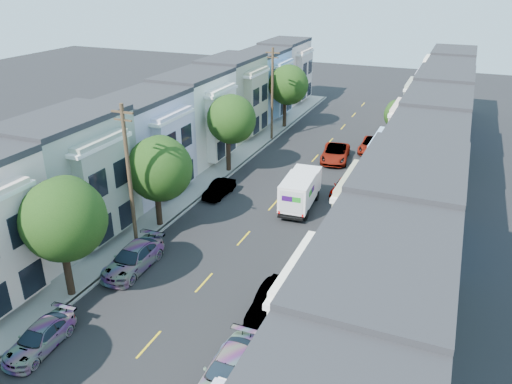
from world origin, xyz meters
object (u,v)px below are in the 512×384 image
at_px(tree_d, 231,119).
at_px(parked_right_d, 372,145).
at_px(tree_far_r, 398,115).
at_px(parked_left_b, 40,338).
at_px(tree_e, 288,85).
at_px(parked_left_c, 133,259).
at_px(lead_sedan, 335,153).
at_px(parked_right_c, 346,186).
at_px(tree_c, 159,169).
at_px(utility_pole_near, 130,179).
at_px(utility_pole_far, 272,95).
at_px(tree_b, 63,220).
at_px(parked_right_a, 228,371).
at_px(parked_left_d, 219,189).
at_px(fedex_truck, 300,190).
at_px(parked_right_b, 272,302).

relative_size(tree_d, parked_right_d, 1.47).
bearing_deg(tree_far_r, parked_left_b, -106.87).
distance_m(tree_e, tree_far_r, 13.53).
distance_m(parked_left_c, parked_right_d, 30.18).
height_order(lead_sedan, parked_left_b, lead_sedan).
bearing_deg(parked_right_c, tree_c, -130.02).
bearing_deg(tree_d, tree_c, -90.00).
relative_size(tree_e, utility_pole_near, 0.76).
distance_m(utility_pole_far, parked_right_d, 12.05).
xyz_separation_m(parked_left_b, parked_right_c, (9.80, 24.73, 0.12)).
bearing_deg(tree_b, lead_sedan, 73.57).
height_order(utility_pole_far, lead_sedan, utility_pole_far).
height_order(lead_sedan, parked_right_c, lead_sedan).
height_order(parked_left_c, parked_right_a, parked_left_c).
bearing_deg(tree_b, tree_d, 90.00).
bearing_deg(tree_d, parked_left_c, -85.47).
xyz_separation_m(tree_d, parked_left_c, (1.40, -17.68, -4.38)).
bearing_deg(tree_far_r, parked_right_a, -93.06).
xyz_separation_m(tree_b, tree_c, (0.00, 9.51, -0.45)).
bearing_deg(tree_far_r, tree_b, -110.80).
xyz_separation_m(tree_c, parked_left_b, (1.40, -13.66, -4.02)).
distance_m(tree_e, parked_left_d, 21.68).
relative_size(parked_left_d, parked_right_a, 0.79).
xyz_separation_m(utility_pole_near, parked_left_d, (1.40, 9.95, -4.52)).
bearing_deg(parked_left_b, parked_right_c, 64.62).
relative_size(parked_left_c, parked_left_d, 1.33).
bearing_deg(parked_right_a, utility_pole_far, 107.10).
xyz_separation_m(tree_b, tree_far_r, (13.20, 34.74, -1.51)).
relative_size(fedex_truck, parked_right_a, 1.21).
height_order(utility_pole_far, parked_right_c, utility_pole_far).
height_order(tree_b, tree_e, tree_e).
bearing_deg(utility_pole_far, parked_left_c, -87.17).
bearing_deg(utility_pole_near, parked_right_a, -38.05).
bearing_deg(utility_pole_near, utility_pole_far, 90.00).
distance_m(tree_e, parked_right_c, 20.57).
bearing_deg(parked_right_c, lead_sedan, 115.86).
height_order(utility_pole_far, parked_left_c, utility_pole_far).
xyz_separation_m(tree_d, utility_pole_near, (0.00, -15.37, 0.02)).
distance_m(tree_c, parked_right_d, 25.77).
relative_size(fedex_truck, parked_right_c, 1.27).
bearing_deg(parked_right_b, parked_right_c, 90.38).
distance_m(tree_e, lead_sedan, 13.04).
bearing_deg(tree_e, parked_right_d, -23.48).
height_order(tree_d, parked_left_c, tree_d).
xyz_separation_m(tree_b, utility_pole_far, (0.00, 32.14, 0.06)).
bearing_deg(tree_e, fedex_truck, -67.84).
xyz_separation_m(tree_b, parked_right_c, (11.20, 20.58, -4.35)).
xyz_separation_m(tree_e, parked_right_b, (11.20, -34.22, -4.45)).
height_order(fedex_truck, parked_right_c, fedex_truck).
distance_m(utility_pole_near, parked_left_d, 11.02).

